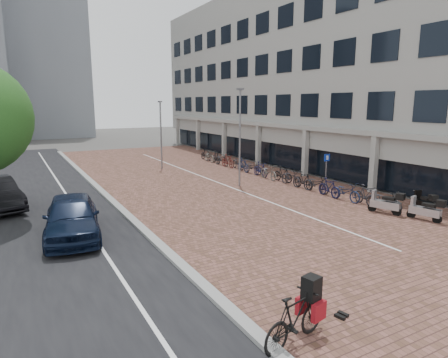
% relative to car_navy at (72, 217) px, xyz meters
% --- Properties ---
extents(ground, '(140.00, 140.00, 0.00)m').
position_rel_car_navy_xyz_m(ground, '(7.71, -4.23, -0.84)').
color(ground, '#474442').
rests_on(ground, ground).
extents(plaza_brick, '(14.50, 42.00, 0.04)m').
position_rel_car_navy_xyz_m(plaza_brick, '(9.71, 7.77, -0.83)').
color(plaza_brick, brown).
rests_on(plaza_brick, ground).
extents(street_asphalt, '(8.00, 50.00, 0.03)m').
position_rel_car_navy_xyz_m(street_asphalt, '(-1.29, 7.77, -0.83)').
color(street_asphalt, black).
rests_on(street_asphalt, ground).
extents(curb, '(0.35, 42.00, 0.14)m').
position_rel_car_navy_xyz_m(curb, '(2.61, 7.77, -0.77)').
color(curb, gray).
rests_on(curb, ground).
extents(lane_line, '(0.12, 44.00, 0.00)m').
position_rel_car_navy_xyz_m(lane_line, '(0.71, 7.77, -0.82)').
color(lane_line, white).
rests_on(lane_line, street_asphalt).
extents(parking_line, '(0.10, 30.00, 0.00)m').
position_rel_car_navy_xyz_m(parking_line, '(9.91, 7.77, -0.80)').
color(parking_line, white).
rests_on(parking_line, plaza_brick).
extents(office_building, '(8.40, 40.00, 15.00)m').
position_rel_car_navy_xyz_m(office_building, '(20.68, 11.77, 7.61)').
color(office_building, gray).
rests_on(office_building, ground).
extents(car_navy, '(2.65, 5.15, 1.68)m').
position_rel_car_navy_xyz_m(car_navy, '(0.00, 0.00, 0.00)').
color(car_navy, black).
rests_on(car_navy, ground).
extents(hero_bike, '(2.07, 1.01, 1.41)m').
position_rel_car_navy_xyz_m(hero_bike, '(3.21, -9.62, -0.21)').
color(hero_bike, black).
rests_on(hero_bike, ground).
extents(shoes, '(0.43, 0.38, 0.09)m').
position_rel_car_navy_xyz_m(shoes, '(4.90, -9.37, -0.79)').
color(shoes, black).
rests_on(shoes, ground).
extents(scooter_front, '(1.02, 1.68, 1.10)m').
position_rel_car_navy_xyz_m(scooter_front, '(13.43, -3.64, -0.29)').
color(scooter_front, '#A7A7AC').
rests_on(scooter_front, ground).
extents(scooter_mid, '(0.97, 1.57, 1.03)m').
position_rel_car_navy_xyz_m(scooter_mid, '(15.21, -4.41, -0.32)').
color(scooter_mid, black).
rests_on(scooter_mid, ground).
extents(scooter_back, '(0.82, 1.62, 1.07)m').
position_rel_car_navy_xyz_m(scooter_back, '(14.07, -5.24, -0.30)').
color(scooter_back, '#AAA9AE').
rests_on(scooter_back, ground).
extents(parking_sign, '(0.43, 0.09, 2.07)m').
position_rel_car_navy_xyz_m(parking_sign, '(15.21, 2.24, 0.52)').
color(parking_sign, slate).
rests_on(parking_sign, ground).
extents(lamp_near, '(0.12, 0.12, 5.99)m').
position_rel_car_navy_xyz_m(lamp_near, '(10.59, 4.98, 2.16)').
color(lamp_near, slate).
rests_on(lamp_near, ground).
extents(lamp_far, '(0.12, 0.12, 5.26)m').
position_rel_car_navy_xyz_m(lamp_far, '(8.58, 13.60, 1.79)').
color(lamp_far, slate).
rests_on(lamp_far, ground).
extents(bike_row, '(1.20, 21.46, 1.05)m').
position_rel_car_navy_xyz_m(bike_row, '(13.67, 6.42, -0.32)').
color(bike_row, '#212227').
rests_on(bike_row, ground).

